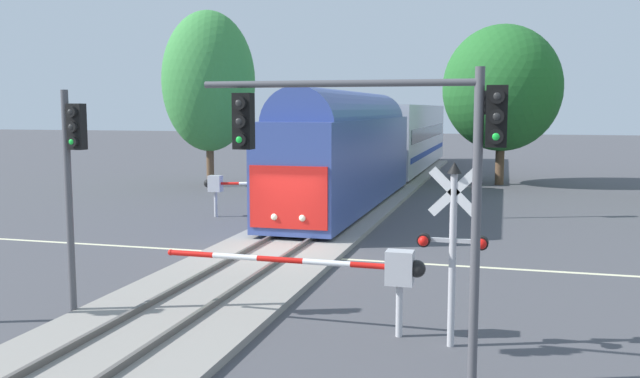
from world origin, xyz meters
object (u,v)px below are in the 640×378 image
commuter_train (386,140)px  traffic_signal_near_right (392,146)px  crossing_gate_far (231,185)px  elm_centre_background (502,88)px  traffic_signal_median (72,167)px  crossing_signal_mast (453,235)px  traffic_signal_far_side (478,129)px  oak_behind_train (209,82)px  crossing_gate_near (370,269)px

commuter_train → traffic_signal_near_right: bearing=-80.1°
crossing_gate_far → traffic_signal_near_right: bearing=-58.9°
commuter_train → elm_centre_background: size_ratio=4.28×
crossing_gate_far → elm_centre_background: 20.21m
elm_centre_background → traffic_signal_median: bearing=-106.2°
crossing_gate_far → traffic_signal_near_right: (9.51, -15.73, 2.64)m
commuter_train → crossing_signal_mast: bearing=-77.6°
traffic_signal_far_side → traffic_signal_median: (-8.03, -16.59, -0.42)m
oak_behind_train → elm_centre_background: bearing=18.2°
crossing_signal_mast → oak_behind_train: bearing=123.4°
oak_behind_train → elm_centre_background: size_ratio=1.07×
crossing_gate_far → crossing_signal_mast: bearing=-53.1°
crossing_signal_mast → oak_behind_train: (-16.24, 24.67, 4.04)m
commuter_train → elm_centre_background: elm_centre_background is taller
traffic_signal_far_side → oak_behind_train: (-16.06, 8.37, 2.44)m
crossing_gate_near → traffic_signal_far_side: (1.51, 15.95, 2.44)m
traffic_signal_far_side → elm_centre_background: 14.10m
crossing_gate_near → crossing_gate_far: same height
crossing_gate_far → traffic_signal_median: bearing=-81.2°
crossing_signal_mast → crossing_gate_far: 17.41m
traffic_signal_median → elm_centre_background: (8.85, 30.51, 2.49)m
traffic_signal_near_right → elm_centre_background: (1.55, 32.04, 1.85)m
traffic_signal_far_side → elm_centre_background: (0.81, 13.92, 2.07)m
elm_centre_background → crossing_gate_far: bearing=-124.1°
crossing_gate_far → oak_behind_train: 13.16m
crossing_signal_mast → traffic_signal_near_right: bearing=-116.9°
commuter_train → oak_behind_train: 11.19m
commuter_train → oak_behind_train: oak_behind_train is taller
traffic_signal_near_right → traffic_signal_far_side: traffic_signal_far_side is taller
commuter_train → oak_behind_train: size_ratio=4.00×
traffic_signal_near_right → oak_behind_train: 30.68m
elm_centre_background → crossing_signal_mast: bearing=-91.2°
crossing_gate_far → traffic_signal_near_right: traffic_signal_near_right is taller
commuter_train → traffic_signal_median: 28.27m
commuter_train → elm_centre_background: 7.78m
crossing_gate_far → traffic_signal_far_side: size_ratio=1.08×
crossing_gate_far → elm_centre_background: elm_centre_background is taller
traffic_signal_far_side → traffic_signal_median: bearing=-115.8°
crossing_gate_near → crossing_signal_mast: size_ratio=1.57×
traffic_signal_median → elm_centre_background: 31.87m
traffic_signal_near_right → oak_behind_train: (-15.32, 26.49, 2.22)m
crossing_gate_far → traffic_signal_near_right: 18.57m
crossing_gate_near → traffic_signal_median: traffic_signal_median is taller
commuter_train → crossing_gate_far: size_ratio=6.77×
crossing_gate_near → traffic_signal_far_side: traffic_signal_far_side is taller
commuter_train → traffic_signal_median: (-2.11, -28.19, 0.63)m
crossing_gate_far → traffic_signal_far_side: 10.79m
traffic_signal_near_right → traffic_signal_far_side: (0.73, 18.12, -0.22)m
commuter_train → traffic_signal_far_side: 13.07m
oak_behind_train → elm_centre_background: 17.77m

